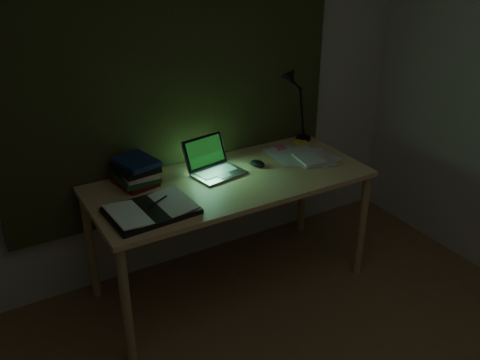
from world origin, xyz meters
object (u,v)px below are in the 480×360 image
at_px(open_textbook, 151,210).
at_px(loose_papers, 301,159).
at_px(book_stack, 135,171).
at_px(laptop, 218,159).
at_px(desk_lamp, 306,102).
at_px(desk, 231,234).

relative_size(open_textbook, loose_papers, 1.26).
xyz_separation_m(open_textbook, book_stack, (0.05, 0.37, 0.07)).
height_order(laptop, desk_lamp, desk_lamp).
xyz_separation_m(laptop, desk_lamp, (0.79, 0.21, 0.17)).
height_order(book_stack, desk_lamp, desk_lamp).
relative_size(open_textbook, desk_lamp, 0.82).
bearing_deg(loose_papers, open_textbook, -172.20).
relative_size(loose_papers, desk_lamp, 0.65).
height_order(open_textbook, loose_papers, open_textbook).
bearing_deg(open_textbook, desk, 10.77).
xyz_separation_m(laptop, book_stack, (-0.48, 0.14, -0.02)).
distance_m(book_stack, desk_lamp, 1.29).
height_order(book_stack, loose_papers, book_stack).
distance_m(laptop, desk_lamp, 0.84).
height_order(desk, desk_lamp, desk_lamp).
bearing_deg(desk, loose_papers, 0.49).
height_order(desk, book_stack, book_stack).
bearing_deg(desk_lamp, book_stack, 179.68).
distance_m(laptop, loose_papers, 0.57).
distance_m(open_textbook, loose_papers, 1.10).
height_order(open_textbook, book_stack, book_stack).
xyz_separation_m(desk, book_stack, (-0.51, 0.22, 0.47)).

